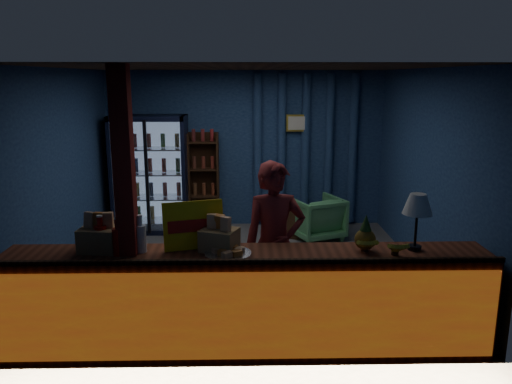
% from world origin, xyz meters
% --- Properties ---
extents(ground, '(4.60, 4.60, 0.00)m').
position_xyz_m(ground, '(0.00, 0.00, 0.00)').
color(ground, '#515154').
rests_on(ground, ground).
extents(room_walls, '(4.60, 4.60, 4.60)m').
position_xyz_m(room_walls, '(0.00, 0.00, 1.57)').
color(room_walls, navy).
rests_on(room_walls, ground).
extents(counter, '(4.40, 0.57, 0.99)m').
position_xyz_m(counter, '(0.00, -1.91, 0.48)').
color(counter, brown).
rests_on(counter, ground).
extents(support_post, '(0.16, 0.16, 2.60)m').
position_xyz_m(support_post, '(-1.05, -1.90, 1.30)').
color(support_post, maroon).
rests_on(support_post, ground).
extents(beverage_cooler, '(1.20, 0.62, 1.90)m').
position_xyz_m(beverage_cooler, '(-1.55, 1.92, 0.93)').
color(beverage_cooler, black).
rests_on(beverage_cooler, ground).
extents(bottle_shelf, '(0.50, 0.28, 1.60)m').
position_xyz_m(bottle_shelf, '(-0.70, 2.06, 0.79)').
color(bottle_shelf, '#3A2212').
rests_on(bottle_shelf, ground).
extents(curtain_folds, '(1.74, 0.14, 2.50)m').
position_xyz_m(curtain_folds, '(1.00, 2.14, 1.30)').
color(curtain_folds, navy).
rests_on(curtain_folds, room_walls).
extents(framed_picture, '(0.36, 0.04, 0.28)m').
position_xyz_m(framed_picture, '(0.85, 2.10, 1.75)').
color(framed_picture, gold).
rests_on(framed_picture, room_walls).
extents(shopkeeper, '(0.67, 0.48, 1.69)m').
position_xyz_m(shopkeeper, '(0.28, -1.40, 0.85)').
color(shopkeeper, maroon).
rests_on(shopkeeper, ground).
extents(green_chair, '(0.94, 0.96, 0.67)m').
position_xyz_m(green_chair, '(1.11, 1.37, 0.34)').
color(green_chair, '#4F9E5F').
rests_on(green_chair, ground).
extents(side_table, '(0.59, 0.50, 0.55)m').
position_xyz_m(side_table, '(0.80, 1.49, 0.23)').
color(side_table, '#3A2212').
rests_on(side_table, ground).
extents(yellow_sign, '(0.56, 0.26, 0.44)m').
position_xyz_m(yellow_sign, '(-0.48, -1.76, 1.17)').
color(yellow_sign, yellow).
rests_on(yellow_sign, counter).
extents(soda_bottles, '(0.46, 0.19, 0.34)m').
position_xyz_m(soda_bottles, '(-1.13, -1.88, 1.09)').
color(soda_bottles, red).
rests_on(soda_bottles, counter).
extents(snack_box_left, '(0.36, 0.31, 0.35)m').
position_xyz_m(snack_box_left, '(-1.33, -1.81, 1.08)').
color(snack_box_left, '#9B6E4B').
rests_on(snack_box_left, counter).
extents(snack_box_centre, '(0.38, 0.35, 0.33)m').
position_xyz_m(snack_box_centre, '(-0.25, -1.83, 1.07)').
color(snack_box_centre, '#9B6E4B').
rests_on(snack_box_centre, counter).
extents(pastry_tray, '(0.42, 0.42, 0.07)m').
position_xyz_m(pastry_tray, '(-0.17, -1.96, 0.97)').
color(pastry_tray, silver).
rests_on(pastry_tray, counter).
extents(banana_bunches, '(0.46, 0.28, 0.15)m').
position_xyz_m(banana_bunches, '(1.19, -1.97, 1.03)').
color(banana_bunches, gold).
rests_on(banana_bunches, counter).
extents(table_lamp, '(0.27, 0.27, 0.52)m').
position_xyz_m(table_lamp, '(1.53, -1.86, 1.36)').
color(table_lamp, black).
rests_on(table_lamp, counter).
extents(pineapple, '(0.19, 0.19, 0.33)m').
position_xyz_m(pineapple, '(1.07, -1.87, 1.09)').
color(pineapple, brown).
rests_on(pineapple, counter).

